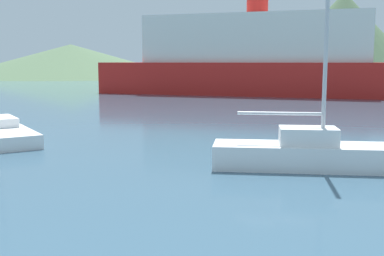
{
  "coord_description": "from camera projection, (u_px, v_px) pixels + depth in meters",
  "views": [
    {
      "loc": [
        5.07,
        1.31,
        3.11
      ],
      "look_at": [
        -0.44,
        14.0,
        1.2
      ],
      "focal_mm": 45.0,
      "sensor_mm": 36.0,
      "label": 1
    }
  ],
  "objects": [
    {
      "name": "hill_west",
      "position": [
        71.0,
        61.0,
        100.98
      ],
      "size": [
        48.27,
        48.27,
        6.74
      ],
      "color": "#4C6647",
      "rests_on": "ground_plane"
    },
    {
      "name": "hill_east",
      "position": [
        343.0,
        37.0,
        78.95
      ],
      "size": [
        26.77,
        26.77,
        14.36
      ],
      "color": "#4C6647",
      "rests_on": "ground_plane"
    },
    {
      "name": "sailboat_middle",
      "position": [
        308.0,
        152.0,
        14.06
      ],
      "size": [
        5.69,
        3.03,
        6.91
      ],
      "rotation": [
        0.0,
        0.0,
        0.29
      ],
      "color": "white",
      "rests_on": "ground_plane"
    },
    {
      "name": "ferry_distant",
      "position": [
        256.0,
        60.0,
        46.45
      ],
      "size": [
        30.56,
        10.82,
        9.11
      ],
      "rotation": [
        0.0,
        0.0,
        0.09
      ],
      "color": "red",
      "rests_on": "ground_plane"
    },
    {
      "name": "hill_central",
      "position": [
        238.0,
        55.0,
        92.84
      ],
      "size": [
        26.94,
        26.94,
        8.95
      ],
      "color": "#3D6038",
      "rests_on": "ground_plane"
    }
  ]
}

